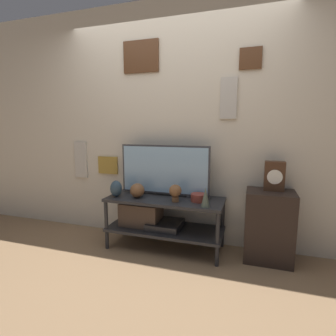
% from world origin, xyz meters
% --- Properties ---
extents(ground_plane, '(12.00, 12.00, 0.00)m').
position_xyz_m(ground_plane, '(0.00, 0.00, 0.00)').
color(ground_plane, '#846647').
extents(wall_back, '(6.40, 0.08, 2.70)m').
position_xyz_m(wall_back, '(-0.00, 0.59, 1.35)').
color(wall_back, beige).
rests_on(wall_back, ground_plane).
extents(media_console, '(1.26, 0.50, 0.57)m').
position_xyz_m(media_console, '(-0.11, 0.29, 0.36)').
color(media_console, '#232326').
rests_on(media_console, ground_plane).
extents(television, '(1.01, 0.05, 0.57)m').
position_xyz_m(television, '(-0.04, 0.40, 0.86)').
color(television, '#333338').
rests_on(television, media_console).
extents(vase_wide_bowl, '(0.16, 0.16, 0.08)m').
position_xyz_m(vase_wide_bowl, '(0.37, 0.28, 0.61)').
color(vase_wide_bowl, brown).
rests_on(vase_wide_bowl, media_console).
extents(vase_round_glass, '(0.16, 0.16, 0.16)m').
position_xyz_m(vase_round_glass, '(-0.30, 0.22, 0.65)').
color(vase_round_glass, brown).
rests_on(vase_round_glass, media_console).
extents(vase_urn_stoneware, '(0.13, 0.14, 0.18)m').
position_xyz_m(vase_urn_stoneware, '(-0.53, 0.19, 0.66)').
color(vase_urn_stoneware, '#2D4251').
rests_on(vase_urn_stoneware, media_console).
extents(vase_slim_bronze, '(0.09, 0.09, 0.19)m').
position_xyz_m(vase_slim_bronze, '(0.47, 0.12, 0.66)').
color(vase_slim_bronze, '#4C5647').
rests_on(vase_slim_bronze, media_console).
extents(decorative_bust, '(0.13, 0.13, 0.18)m').
position_xyz_m(decorative_bust, '(0.14, 0.20, 0.67)').
color(decorative_bust, brown).
rests_on(decorative_bust, media_console).
extents(side_table, '(0.46, 0.36, 0.71)m').
position_xyz_m(side_table, '(1.07, 0.36, 0.35)').
color(side_table, black).
rests_on(side_table, ground_plane).
extents(mantel_clock, '(0.19, 0.11, 0.29)m').
position_xyz_m(mantel_clock, '(1.10, 0.41, 0.85)').
color(mantel_clock, '#422819').
rests_on(mantel_clock, side_table).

